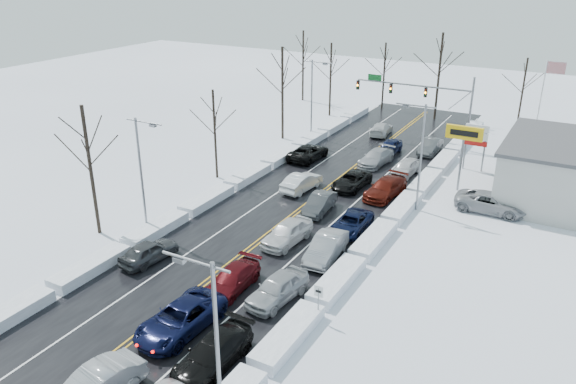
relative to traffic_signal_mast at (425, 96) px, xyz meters
The scene contains 42 objects.
ground 28.73m from the traffic_signal_mast, 97.02° to the right, with size 160.00×160.00×0.00m, color white.
road_surface 26.78m from the traffic_signal_mast, 97.55° to the right, with size 14.00×84.00×0.01m, color black.
snow_bank_left 28.77m from the traffic_signal_mast, 113.03° to the right, with size 1.60×72.00×0.75m, color white.
snow_bank_right 26.88m from the traffic_signal_mast, 80.92° to the right, with size 1.60×72.00×0.75m, color white.
traffic_signal_mast is the anchor object (origin of this frame).
tires_plus_sign 13.92m from the traffic_signal_mast, 59.54° to the right, with size 3.20×0.34×6.00m.
used_vehicles_sign 9.50m from the traffic_signal_mast, 40.34° to the right, with size 2.20×0.22×4.65m.
speed_limit_sign 36.51m from the traffic_signal_mast, 82.48° to the right, with size 0.55×0.09×2.35m.
flagpole 11.90m from the traffic_signal_mast, ahead, with size 1.87×1.20×10.00m.
streetlight_se 46.25m from the traffic_signal_mast, 83.98° to the right, with size 3.20×0.25×9.00m.
streetlight_ne 18.63m from the traffic_signal_mast, 74.91° to the right, with size 3.20×0.25×9.00m.
streetlight_sw 34.08m from the traffic_signal_mast, 110.16° to the right, with size 3.20×0.25×9.00m.
streetlight_nw 12.40m from the traffic_signal_mast, 161.23° to the right, with size 3.20×0.25×9.00m.
tree_left_b 37.16m from the traffic_signal_mast, 113.74° to the right, with size 4.00×4.00×10.00m.
tree_left_c 24.38m from the traffic_signal_mast, 124.90° to the right, with size 3.40×3.40×8.50m.
tree_left_d 15.93m from the traffic_signal_mast, 157.76° to the right, with size 4.20×4.20×10.50m.
tree_left_e 15.51m from the traffic_signal_mast, 157.13° to the left, with size 3.80×3.80×9.50m.
tree_far_a 24.63m from the traffic_signal_mast, 150.75° to the left, with size 4.00×4.00×10.00m.
tree_far_b 16.10m from the traffic_signal_mast, 125.98° to the left, with size 3.60×3.60×9.00m.
tree_far_c 11.32m from the traffic_signal_mast, 97.48° to the left, with size 4.40×4.40×11.00m.
tree_far_d 15.16m from the traffic_signal_mast, 55.64° to the left, with size 3.40×3.40×8.50m.
queued_car_2 40.99m from the traffic_signal_mast, 92.26° to the right, with size 2.71×5.89×1.64m, color black.
queued_car_3 36.09m from the traffic_signal_mast, 92.41° to the right, with size 2.00×4.92×1.43m, color #4A090E.
queued_car_4 28.99m from the traffic_signal_mast, 93.08° to the right, with size 1.99×4.95×1.68m, color silver.
queued_car_5 23.07m from the traffic_signal_mast, 94.77° to the right, with size 1.57×4.50×1.48m, color #3B3D3F.
queued_car_6 17.12m from the traffic_signal_mast, 95.69° to the right, with size 2.30×4.99×1.39m, color black.
queued_car_7 10.84m from the traffic_signal_mast, 101.68° to the right, with size 2.12×5.22×1.52m, color #9A9DA2.
queued_car_8 7.87m from the traffic_signal_mast, 109.07° to the right, with size 1.78×4.44×1.51m, color black.
queued_car_11 42.56m from the traffic_signal_mast, 87.61° to the right, with size 2.19×5.39×1.57m, color black.
queued_car_12 35.74m from the traffic_signal_mast, 87.39° to the right, with size 1.95×4.85×1.65m, color #9DA0A4.
queued_car_13 29.69m from the traffic_signal_mast, 86.12° to the right, with size 1.75×5.03×1.66m, color gray.
queued_car_14 24.96m from the traffic_signal_mast, 85.65° to the right, with size 2.24×4.85×1.35m, color black.
queued_car_15 17.54m from the traffic_signal_mast, 83.80° to the right, with size 2.23×5.48×1.59m, color #491109.
queued_car_16 11.99m from the traffic_signal_mast, 80.97° to the right, with size 1.77×4.40×1.50m, color silver.
queued_car_17 6.50m from the traffic_signal_mast, 56.67° to the right, with size 1.64×4.72×1.55m, color #45494B.
oncoming_car_0 20.36m from the traffic_signal_mast, 105.78° to the right, with size 1.67×4.80×1.58m, color white.
oncoming_car_1 15.09m from the traffic_signal_mast, 128.04° to the right, with size 2.57×5.58×1.55m, color black.
oncoming_car_2 7.57m from the traffic_signal_mast, 168.81° to the left, with size 2.00×4.92×1.43m, color silver.
oncoming_car_3 36.88m from the traffic_signal_mast, 103.61° to the right, with size 1.79×4.45×1.52m, color #383A3C.
parked_car_0 19.46m from the traffic_signal_mast, 55.53° to the right, with size 2.69×5.83×1.62m, color #94959B.
parked_car_1 18.08m from the traffic_signal_mast, 39.17° to the right, with size 2.08×5.12×1.49m, color #424547.
parked_car_2 13.61m from the traffic_signal_mast, 22.44° to the right, with size 1.87×4.64×1.58m, color black.
Camera 1 is at (19.92, -32.67, 19.57)m, focal length 35.00 mm.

